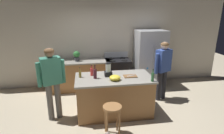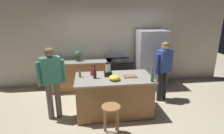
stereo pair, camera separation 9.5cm
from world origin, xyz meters
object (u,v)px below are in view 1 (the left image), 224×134
bottle_soda (92,72)px  cutting_board (130,76)px  bar_stool (112,113)px  chef_knife (131,76)px  person_by_sink_right (163,66)px  mixing_bowl (115,78)px  kitchen_island (114,95)px  stove_range (118,73)px  bottle_olive_oil (153,77)px  person_by_island_left (52,78)px  potted_plant (77,55)px  bottle_wine (95,73)px  blender_appliance (108,70)px  bottle_vinegar (80,74)px  refrigerator (150,59)px

bottle_soda → cutting_board: bottle_soda is taller
bar_stool → chef_knife: bearing=54.7°
person_by_sink_right → mixing_bowl: (-1.41, -0.68, -0.00)m
kitchen_island → stove_range: 1.57m
stove_range → bar_stool: size_ratio=1.72×
bar_stool → bottle_olive_oil: (0.94, 0.44, 0.52)m
cutting_board → chef_knife: 0.02m
bar_stool → mixing_bowl: bearing=75.9°
person_by_island_left → chef_knife: bearing=0.4°
potted_plant → chef_knife: bearing=-51.1°
bar_stool → mixing_bowl: (0.16, 0.63, 0.47)m
bottle_olive_oil → bottle_wine: (-1.20, 0.37, 0.02)m
stove_range → bottle_olive_oil: 2.02m
bar_stool → bottle_olive_oil: bottle_olive_oil is taller
chef_knife → blender_appliance: bearing=146.1°
bottle_wine → mixing_bowl: size_ratio=1.28×
bottle_vinegar → bottle_wine: (0.33, -0.12, 0.03)m
cutting_board → chef_knife: chef_knife is taller
bottle_soda → cutting_board: size_ratio=0.85×
person_by_sink_right → bottle_olive_oil: size_ratio=5.80×
bottle_olive_oil → bottle_soda: 1.39m
person_by_sink_right → bottle_soda: bearing=-170.9°
refrigerator → stove_range: size_ratio=1.65×
blender_appliance → mixing_bowl: size_ratio=1.29×
bottle_olive_oil → bottle_soda: size_ratio=1.08×
refrigerator → cutting_board: bearing=-124.1°
refrigerator → blender_appliance: refrigerator is taller
refrigerator → blender_appliance: 2.07m
bottle_vinegar → mixing_bowl: bearing=-21.2°
bar_stool → mixing_bowl: mixing_bowl is taller
stove_range → kitchen_island: bearing=-103.7°
mixing_bowl → bottle_wine: bearing=157.5°
stove_range → bottle_wine: 1.82m
person_by_sink_right → potted_plant: size_ratio=5.34×
person_by_island_left → bottle_wine: size_ratio=5.16×
kitchen_island → bar_stool: kitchen_island is taller
potted_plant → person_by_sink_right: bearing=-25.0°
kitchen_island → person_by_island_left: person_by_island_left is taller
kitchen_island → mixing_bowl: (-0.01, -0.18, 0.51)m
bottle_soda → cutting_board: 0.90m
bottle_soda → bottle_olive_oil: bearing=-24.1°
bottle_soda → bottle_wine: (0.06, -0.20, 0.02)m
person_by_sink_right → bottle_wine: 1.89m
potted_plant → bottle_olive_oil: size_ratio=1.09×
bottle_soda → mixing_bowl: bearing=-37.9°
stove_range → blender_appliance: (-0.49, -1.42, 0.58)m
bottle_vinegar → cutting_board: bearing=-6.3°
kitchen_island → person_by_sink_right: (1.40, 0.49, 0.51)m
potted_plant → bottle_wine: 1.62m
person_by_sink_right → bottle_vinegar: 2.19m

